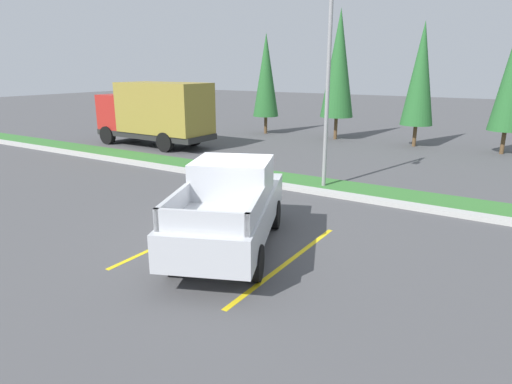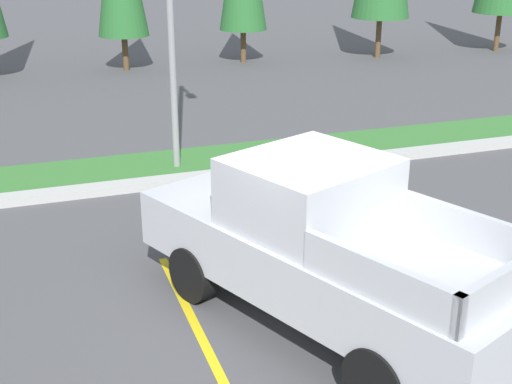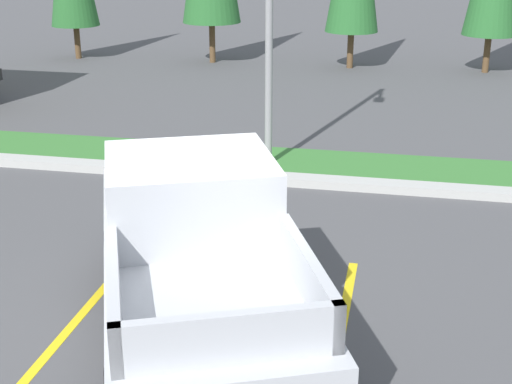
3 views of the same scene
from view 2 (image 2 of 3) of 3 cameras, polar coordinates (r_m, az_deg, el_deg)
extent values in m
plane|color=#4C4C4F|center=(9.35, 3.69, -9.19)|extent=(120.00, 120.00, 0.00)
cube|color=yellow|center=(8.58, -4.23, -12.26)|extent=(0.12, 4.80, 0.01)
cube|color=yellow|center=(9.70, 13.95, -8.63)|extent=(0.12, 4.80, 0.01)
cube|color=#B2B2AD|center=(13.63, -4.38, 1.19)|extent=(56.00, 0.40, 0.15)
cube|color=#387533|center=(14.66, -5.49, 2.42)|extent=(56.00, 1.80, 0.06)
cylinder|color=black|center=(9.34, -5.09, -6.62)|extent=(0.55, 0.81, 0.76)
cylinder|color=black|center=(10.33, 2.46, -3.69)|extent=(0.55, 0.81, 0.76)
cylinder|color=black|center=(7.45, 10.01, -14.86)|extent=(0.55, 0.81, 0.76)
cylinder|color=black|center=(8.66, 17.15, -9.97)|extent=(0.55, 0.81, 0.76)
cube|color=silver|center=(8.59, 5.68, -5.49)|extent=(3.77, 5.53, 0.76)
cube|color=silver|center=(8.46, 4.38, 0.03)|extent=(2.24, 2.16, 0.84)
cube|color=#2D3842|center=(8.99, 0.62, 1.73)|extent=(1.52, 0.68, 0.63)
cube|color=silver|center=(6.92, 9.94, -7.12)|extent=(0.83, 1.79, 0.44)
cube|color=silver|center=(8.21, 17.38, -3.12)|extent=(0.83, 1.79, 0.44)
cube|color=silver|center=(7.15, 19.93, -7.18)|extent=(1.70, 0.79, 0.44)
cube|color=silver|center=(10.41, -4.74, -1.98)|extent=(1.73, 0.85, 0.28)
cylinder|color=brown|center=(24.46, -10.63, 11.10)|extent=(0.20, 0.20, 1.17)
cylinder|color=brown|center=(25.53, -1.04, 11.86)|extent=(0.20, 0.20, 1.16)
cylinder|color=brown|center=(26.83, 9.97, 12.33)|extent=(0.20, 0.20, 1.46)
cylinder|color=brown|center=(29.36, 19.14, 12.26)|extent=(0.20, 0.20, 1.47)
camera|label=1|loc=(9.17, 77.45, 1.25)|focal=31.16mm
camera|label=3|loc=(5.39, 69.64, 4.46)|focal=51.12mm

